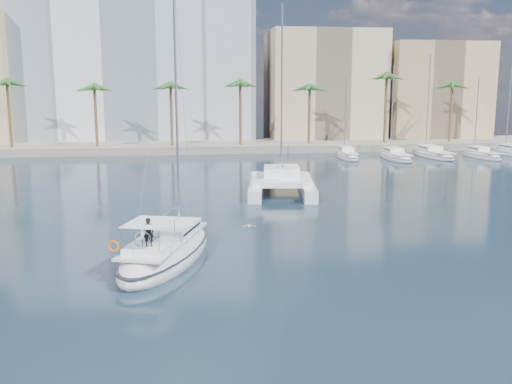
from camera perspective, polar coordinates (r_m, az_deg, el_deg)
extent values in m
plane|color=black|center=(34.29, -1.11, -6.67)|extent=(160.00, 160.00, 0.00)
cube|color=gray|center=(94.14, -5.15, 4.59)|extent=(120.00, 14.00, 1.20)
cube|color=white|center=(106.01, -12.18, 12.30)|extent=(42.00, 16.00, 28.00)
cube|color=#C4AD8D|center=(105.72, 6.77, 10.29)|extent=(20.00, 14.00, 20.00)
cube|color=tan|center=(110.41, 17.28, 9.39)|extent=(18.00, 12.00, 18.00)
cylinder|color=brown|center=(89.79, -5.10, 7.29)|extent=(0.44, 0.44, 10.50)
sphere|color=#265C21|center=(89.66, -5.15, 10.64)|extent=(3.60, 3.60, 3.60)
cylinder|color=brown|center=(97.25, 15.52, 7.19)|extent=(0.44, 0.44, 10.50)
sphere|color=#265C21|center=(97.13, 15.67, 10.28)|extent=(3.60, 3.60, 3.60)
ellipsoid|color=silver|center=(34.37, -8.93, -6.14)|extent=(7.18, 12.29, 2.43)
ellipsoid|color=black|center=(34.27, -8.94, -5.59)|extent=(7.25, 12.40, 0.18)
cube|color=silver|center=(33.91, -9.10, -4.75)|extent=(5.25, 9.17, 0.12)
cube|color=white|center=(35.05, -8.37, -3.62)|extent=(3.57, 4.42, 0.60)
cube|color=black|center=(35.05, -8.37, -3.59)|extent=(3.45, 3.99, 0.14)
cylinder|color=#B7BABF|center=(35.32, -7.97, 8.59)|extent=(0.15, 0.15, 15.35)
cylinder|color=#B7BABF|center=(33.85, -8.98, -2.06)|extent=(1.57, 4.53, 0.11)
cube|color=white|center=(31.82, -10.49, -5.36)|extent=(3.02, 3.47, 0.36)
cube|color=silver|center=(31.38, -10.64, -3.01)|extent=(3.02, 3.47, 0.04)
torus|color=silver|center=(30.64, -11.29, -4.71)|extent=(0.93, 0.35, 0.96)
torus|color=#F3560C|center=(30.88, -14.06, -5.28)|extent=(0.66, 0.38, 0.64)
imported|color=black|center=(31.01, -10.71, -3.95)|extent=(0.62, 0.46, 1.56)
imported|color=#9A2E17|center=(31.99, -10.79, -3.85)|extent=(0.71, 0.64, 1.19)
cube|color=silver|center=(55.83, -0.01, 0.59)|extent=(3.00, 12.41, 1.10)
cube|color=silver|center=(55.95, 5.11, 0.57)|extent=(3.00, 12.41, 1.10)
cube|color=white|center=(55.10, 2.57, 1.23)|extent=(6.52, 7.55, 0.50)
cube|color=white|center=(55.60, 2.57, 2.05)|extent=(3.91, 4.17, 1.00)
cube|color=black|center=(55.60, 2.57, 2.10)|extent=(3.86, 3.68, 0.18)
cylinder|color=#B7BABF|center=(56.87, 2.58, 10.07)|extent=(0.18, 0.18, 16.49)
ellipsoid|color=silver|center=(38.17, -0.70, -3.42)|extent=(0.20, 0.37, 0.18)
sphere|color=silver|center=(38.34, -0.73, -3.33)|extent=(0.10, 0.10, 0.10)
cube|color=gray|center=(38.14, -1.10, -3.39)|extent=(0.43, 0.16, 0.10)
cube|color=gray|center=(38.20, -0.30, -3.36)|extent=(0.43, 0.16, 0.10)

